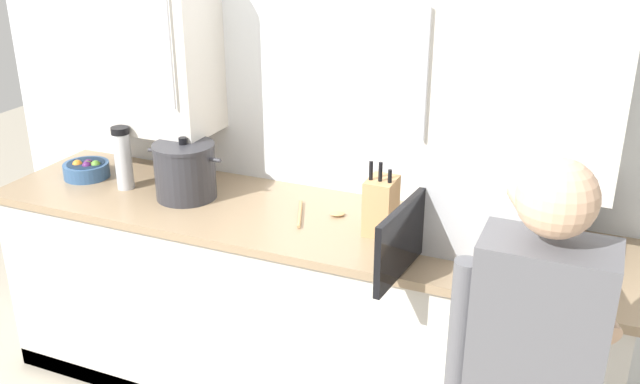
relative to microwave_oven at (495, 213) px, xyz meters
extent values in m
cube|color=silver|center=(-0.83, 0.35, 0.21)|extent=(3.52, 0.10, 2.57)
cube|color=beige|center=(-1.69, 0.14, 0.51)|extent=(0.75, 0.32, 0.82)
cylinder|color=#B7BABF|center=(-1.38, -0.04, 0.51)|extent=(0.01, 0.01, 0.49)
cube|color=beige|center=(0.03, 0.14, 0.51)|extent=(0.75, 0.32, 0.82)
cylinder|color=#B7BABF|center=(-0.29, -0.04, 0.51)|extent=(0.01, 0.01, 0.49)
cube|color=beige|center=(-0.83, -0.03, -0.62)|extent=(2.72, 0.64, 0.89)
cube|color=#937A5B|center=(-0.83, -0.03, -0.16)|extent=(2.76, 0.68, 0.03)
cube|color=#B7BABF|center=(0.03, 0.01, 0.00)|extent=(0.54, 0.37, 0.28)
cube|color=beige|center=(-0.05, 0.00, 0.00)|extent=(0.35, 0.31, 0.23)
cube|color=black|center=(0.22, -0.18, 0.00)|extent=(0.15, 0.01, 0.26)
cube|color=black|center=(-0.26, -0.36, 0.00)|extent=(0.06, 0.39, 0.26)
cylinder|color=#B7BABF|center=(-1.67, -0.06, -0.01)|extent=(0.08, 0.08, 0.26)
cylinder|color=black|center=(-1.67, -0.06, 0.14)|extent=(0.08, 0.08, 0.03)
cylinder|color=tan|center=(-0.80, -0.03, -0.13)|extent=(0.11, 0.24, 0.01)
ellipsoid|color=tan|center=(-0.65, 0.03, -0.13)|extent=(0.08, 0.07, 0.02)
cylinder|color=#2D2D33|center=(-1.35, -0.04, -0.03)|extent=(0.27, 0.27, 0.23)
cylinder|color=#2D2D33|center=(-1.35, -0.04, 0.10)|extent=(0.27, 0.27, 0.02)
cylinder|color=black|center=(-1.35, -0.04, 0.12)|extent=(0.04, 0.04, 0.03)
cylinder|color=#2D2D33|center=(-1.51, -0.04, 0.06)|extent=(0.05, 0.02, 0.02)
cylinder|color=#2D2D33|center=(-1.19, -0.04, 0.06)|extent=(0.05, 0.02, 0.02)
cylinder|color=#335684|center=(-1.93, -0.02, -0.11)|extent=(0.22, 0.22, 0.07)
cylinder|color=#192B42|center=(-1.93, -0.02, -0.09)|extent=(0.18, 0.18, 0.04)
sphere|color=#511E5B|center=(-1.92, -0.01, -0.08)|extent=(0.05, 0.05, 0.05)
sphere|color=#5B9333|center=(-1.91, -0.03, -0.08)|extent=(0.04, 0.04, 0.04)
sphere|color=#511E5B|center=(-1.90, -0.04, -0.08)|extent=(0.05, 0.05, 0.05)
sphere|color=#5B9333|center=(-1.87, -0.01, -0.08)|extent=(0.05, 0.05, 0.05)
sphere|color=orange|center=(-1.95, -0.04, -0.08)|extent=(0.05, 0.05, 0.05)
cube|color=tan|center=(-0.44, -0.04, -0.03)|extent=(0.11, 0.15, 0.23)
cylinder|color=black|center=(-0.48, -0.06, 0.12)|extent=(0.02, 0.02, 0.08)
cylinder|color=black|center=(-0.44, -0.06, 0.12)|extent=(0.02, 0.02, 0.08)
cylinder|color=black|center=(-0.40, -0.06, 0.11)|extent=(0.02, 0.02, 0.05)
cube|color=#56565B|center=(0.26, -0.83, 0.02)|extent=(0.34, 0.20, 0.57)
sphere|color=#DBAD89|center=(0.26, -0.83, 0.43)|extent=(0.20, 0.20, 0.20)
cylinder|color=#DBAD89|center=(0.27, -0.59, 0.17)|extent=(0.39, 0.53, 0.24)
cylinder|color=#56565B|center=(0.06, -0.83, -0.03)|extent=(0.07, 0.07, 0.49)
camera|label=1|loc=(0.35, -2.49, 1.10)|focal=39.77mm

